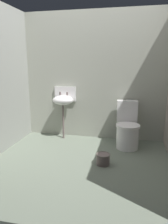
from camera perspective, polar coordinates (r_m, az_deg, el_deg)
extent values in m
cube|color=slate|center=(3.27, -1.08, -13.87)|extent=(3.05, 2.66, 0.08)
cube|color=#9D9F91|center=(4.08, 2.70, 9.43)|extent=(3.05, 0.10, 2.36)
cylinder|color=white|center=(3.74, 11.55, -6.72)|extent=(0.42, 0.42, 0.38)
cylinder|color=white|center=(3.68, 11.70, -3.64)|extent=(0.44, 0.44, 0.04)
cube|color=white|center=(3.92, 11.44, 0.14)|extent=(0.38, 0.22, 0.40)
cylinder|color=#685857|center=(4.12, -5.57, -2.61)|extent=(0.04, 0.04, 0.66)
ellipsoid|color=white|center=(4.03, -5.70, 3.15)|extent=(0.40, 0.32, 0.18)
cube|color=white|center=(4.17, -5.04, 4.89)|extent=(0.42, 0.04, 0.28)
cylinder|color=#685857|center=(4.09, -6.42, 4.98)|extent=(0.04, 0.04, 0.06)
cylinder|color=#685857|center=(4.05, -4.53, 4.94)|extent=(0.04, 0.04, 0.06)
cylinder|color=#685857|center=(3.16, 5.12, -12.53)|extent=(0.19, 0.19, 0.16)
torus|color=#625952|center=(3.13, 5.15, -11.24)|extent=(0.21, 0.21, 0.02)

